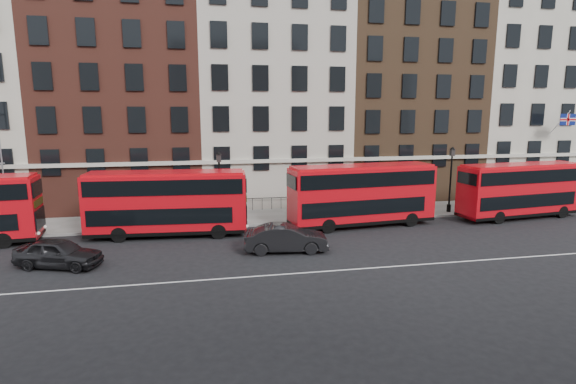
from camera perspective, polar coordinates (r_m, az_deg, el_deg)
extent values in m
plane|color=black|center=(25.83, 4.26, -8.45)|extent=(120.00, 120.00, 0.00)
cube|color=gray|center=(35.64, -0.25, -3.02)|extent=(80.00, 5.00, 0.15)
cube|color=gray|center=(33.26, 0.58, -3.99)|extent=(80.00, 0.30, 0.16)
cube|color=white|center=(24.02, 5.55, -9.94)|extent=(70.00, 0.12, 0.01)
cube|color=brown|center=(42.09, -20.25, 13.38)|extent=(12.80, 10.00, 22.00)
cube|color=#B5AE9F|center=(42.09, -2.25, 11.95)|extent=(12.80, 10.00, 19.00)
cube|color=brown|center=(45.91, 14.14, 12.76)|extent=(12.80, 10.00, 21.00)
cube|color=#B3AD9B|center=(52.60, 27.07, 11.07)|extent=(12.80, 10.00, 20.00)
cube|color=black|center=(32.82, -28.95, -2.92)|extent=(0.24, 2.15, 1.27)
cube|color=black|center=(32.62, -29.11, -1.13)|extent=(0.21, 1.86, 0.41)
cylinder|color=black|center=(32.52, -32.40, -5.22)|extent=(1.00, 0.34, 0.98)
cylinder|color=black|center=(34.56, -31.37, -4.28)|extent=(1.00, 0.34, 0.98)
cube|color=red|center=(30.77, -15.07, -1.32)|extent=(10.46, 3.20, 3.88)
cube|color=black|center=(31.18, -14.92, -4.60)|extent=(10.46, 3.24, 0.24)
cube|color=black|center=(30.95, -15.56, -2.53)|extent=(9.29, 3.19, 1.03)
cube|color=black|center=(30.56, -15.18, 0.89)|extent=(10.07, 3.25, 0.98)
cube|color=red|center=(30.45, -15.25, 2.35)|extent=(10.15, 2.98, 0.18)
cube|color=black|center=(30.64, -5.34, -2.51)|extent=(0.24, 2.16, 1.28)
cube|color=black|center=(30.42, -5.37, -0.58)|extent=(0.21, 1.87, 0.41)
cylinder|color=black|center=(29.82, -8.82, -4.98)|extent=(1.00, 0.35, 0.98)
cylinder|color=black|center=(31.95, -8.71, -3.95)|extent=(1.00, 0.35, 0.98)
cylinder|color=black|center=(30.69, -20.67, -5.10)|extent=(1.00, 0.35, 0.98)
cylinder|color=black|center=(32.76, -19.78, -4.09)|extent=(1.00, 0.35, 0.98)
cube|color=red|center=(32.75, 9.37, -0.31)|extent=(10.76, 3.51, 3.98)
cube|color=black|center=(33.14, 9.27, -3.48)|extent=(10.76, 3.55, 0.24)
cube|color=black|center=(32.75, 8.86, -1.50)|extent=(9.56, 3.47, 1.06)
cube|color=black|center=(32.54, 9.43, 1.83)|extent=(10.37, 3.55, 1.01)
cube|color=red|center=(32.44, 9.47, 3.24)|extent=(10.44, 3.28, 0.18)
cube|color=black|center=(35.53, 17.07, -1.08)|extent=(0.29, 2.21, 1.31)
cube|color=black|center=(35.34, 17.17, 0.64)|extent=(0.26, 1.91, 0.42)
cylinder|color=black|center=(33.81, 15.35, -3.39)|extent=(1.03, 0.38, 1.01)
cylinder|color=black|center=(35.68, 13.44, -2.59)|extent=(1.03, 0.38, 1.01)
cylinder|color=black|center=(30.93, 5.14, -4.32)|extent=(1.03, 0.38, 1.01)
cylinder|color=black|center=(32.97, 3.68, -3.38)|extent=(1.03, 0.38, 1.01)
cube|color=red|center=(39.22, 27.40, 0.25)|extent=(10.29, 3.55, 3.79)
cube|color=black|center=(39.54, 27.19, -2.29)|extent=(10.30, 3.59, 0.23)
cube|color=black|center=(39.12, 27.03, -0.70)|extent=(9.16, 3.49, 1.01)
cube|color=black|center=(39.06, 27.54, 1.95)|extent=(9.92, 3.58, 0.96)
cube|color=red|center=(38.97, 27.64, 3.07)|extent=(9.99, 3.33, 0.17)
cube|color=black|center=(43.07, 32.10, -0.37)|extent=(0.32, 2.11, 1.25)
cube|color=black|center=(42.92, 32.23, 0.98)|extent=(0.29, 1.82, 0.40)
cylinder|color=black|center=(41.20, 31.47, -2.16)|extent=(0.99, 0.38, 0.96)
cylinder|color=black|center=(42.59, 29.29, -1.60)|extent=(0.99, 0.38, 0.96)
cylinder|color=black|center=(36.80, 25.19, -2.95)|extent=(0.99, 0.38, 0.96)
cylinder|color=black|center=(38.35, 23.01, -2.28)|extent=(0.99, 0.38, 0.96)
imported|color=black|center=(27.19, -27.12, -6.91)|extent=(4.91, 3.19, 1.55)
imported|color=black|center=(26.80, -0.27, -5.89)|extent=(5.14, 2.30, 1.64)
cylinder|color=black|center=(32.44, -8.66, -0.19)|extent=(0.14, 0.14, 4.60)
cylinder|color=black|center=(32.86, -8.56, -3.62)|extent=(0.32, 0.32, 0.60)
cube|color=#262626|center=(32.08, -8.78, 4.30)|extent=(0.32, 0.32, 0.55)
cone|color=black|center=(32.04, -8.80, 4.92)|extent=(0.44, 0.44, 0.25)
cylinder|color=black|center=(38.56, 19.91, 0.97)|extent=(0.14, 0.14, 4.60)
cylinder|color=black|center=(38.92, 19.73, -1.93)|extent=(0.32, 0.32, 0.60)
cube|color=#262626|center=(38.26, 20.15, 4.74)|extent=(0.32, 0.32, 0.55)
cone|color=black|center=(38.23, 20.18, 5.27)|extent=(0.44, 0.44, 0.25)
cylinder|color=black|center=(45.23, 32.62, -0.03)|extent=(0.12, 0.12, 2.60)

